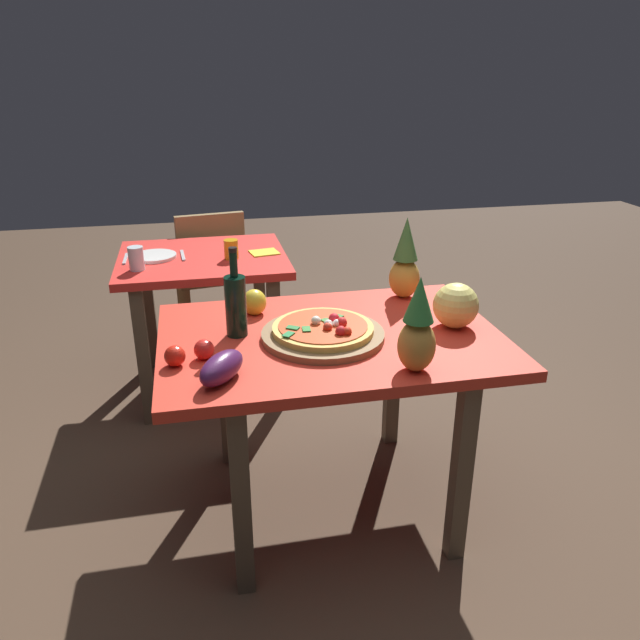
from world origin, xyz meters
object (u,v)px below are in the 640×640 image
pineapple_left (418,330)px  fork_utensil (126,259)px  knife_utensil (183,255)px  napkin_folded (264,252)px  pizza_board (323,335)px  melon (456,306)px  bell_pepper (254,302)px  eggplant (222,368)px  tomato_at_corner (204,349)px  background_table (204,280)px  dining_chair (210,269)px  drinking_glass_juice (231,249)px  dinner_plate (154,256)px  pineapple_right (405,262)px  tomato_near_board (175,356)px  pizza (324,328)px  drinking_glass_water (136,258)px  display_table (330,357)px  wine_bottle (236,304)px

pineapple_left → fork_utensil: bearing=124.9°
knife_utensil → napkin_folded: (0.41, -0.03, -0.00)m
pizza_board → melon: size_ratio=2.61×
pineapple_left → bell_pepper: size_ratio=3.04×
eggplant → tomato_at_corner: size_ratio=2.95×
background_table → dining_chair: bearing=85.5°
drinking_glass_juice → dinner_plate: bearing=165.6°
pineapple_right → bell_pepper: (-0.63, -0.06, -0.10)m
background_table → melon: bearing=-51.6°
pizza_board → fork_utensil: bearing=123.9°
background_table → pineapple_left: bearing=-66.3°
bell_pepper → tomato_near_board: size_ratio=1.49×
pizza → napkin_folded: bearing=93.9°
pineapple_right → tomato_near_board: 1.05m
pineapple_left → drinking_glass_water: (-0.93, 1.25, -0.08)m
pineapple_left → drinking_glass_juice: pineapple_left is taller
tomato_near_board → dinner_plate: tomato_near_board is taller
drinking_glass_juice → dinner_plate: drinking_glass_juice is taller
knife_utensil → pineapple_right: bearing=-44.7°
tomato_at_corner → knife_utensil: bearing=93.1°
tomato_at_corner → eggplant: bearing=-73.9°
pizza → display_table: bearing=44.2°
tomato_near_board → display_table: bearing=14.3°
tomato_near_board → drinking_glass_juice: drinking_glass_juice is taller
eggplant → dinner_plate: (-0.25, 1.38, -0.04)m
pizza_board → tomato_at_corner: 0.43m
fork_utensil → knife_utensil: (0.28, 0.00, 0.00)m
background_table → pizza: pizza is taller
fork_utensil → knife_utensil: size_ratio=1.00×
display_table → knife_utensil: (-0.52, 1.11, 0.10)m
melon → bell_pepper: bearing=158.4°
drinking_glass_water → pineapple_left: bearing=-53.3°
background_table → bell_pepper: 0.87m
dining_chair → knife_utensil: dining_chair is taller
bell_pepper → tomato_near_board: bell_pepper is taller
display_table → tomato_at_corner: (-0.45, -0.11, 0.13)m
pizza → knife_utensil: 1.24m
dinner_plate → napkin_folded: 0.55m
pineapple_left → eggplant: (-0.61, 0.05, -0.10)m
background_table → napkin_folded: bearing=-3.0°
dinner_plate → fork_utensil: size_ratio=1.22×
pineapple_left → drinking_glass_juice: bearing=109.8°
background_table → knife_utensil: 0.17m
background_table → drinking_glass_water: 0.40m
wine_bottle → display_table: bearing=-11.1°
pineapple_right → dining_chair: bearing=119.0°
pizza → dinner_plate: pizza is taller
pizza → pineapple_right: pineapple_right is taller
wine_bottle → bell_pepper: 0.22m
eggplant → tomato_near_board: bearing=136.5°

